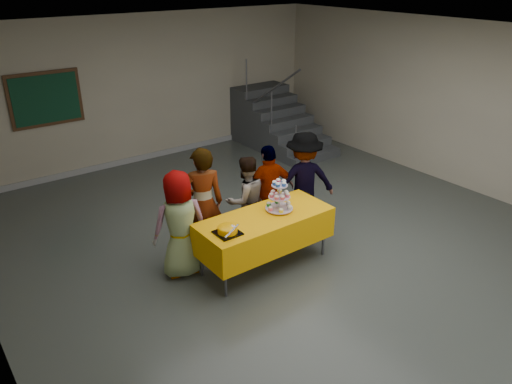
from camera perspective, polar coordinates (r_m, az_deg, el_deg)
room_shell at (r=6.52m, az=6.42°, el=9.19°), size 10.00×10.04×3.02m
bake_table at (r=6.80m, az=1.01°, el=-4.35°), size 1.88×0.78×0.77m
cupcake_stand at (r=6.78m, az=2.68°, el=-0.66°), size 0.38×0.38×0.44m
bear_cake at (r=6.25m, az=-3.27°, el=-4.29°), size 0.32×0.36×0.12m
schoolchild_a at (r=6.62m, az=-8.68°, el=-3.71°), size 0.80×0.60×1.48m
schoolchild_b at (r=6.94m, az=-6.11°, el=-1.36°), size 0.70×0.57×1.65m
schoolchild_c at (r=7.37m, az=-1.17°, el=-0.90°), size 0.70×0.56×1.35m
schoolchild_d at (r=7.53m, az=1.49°, el=0.10°), size 0.89×0.48×1.45m
schoolchild_e at (r=7.79m, az=5.44°, el=1.30°), size 1.16×0.95×1.56m
staircase at (r=11.66m, az=2.14°, el=7.82°), size 1.30×2.40×2.04m
noticeboard at (r=10.06m, az=-22.91°, el=9.76°), size 1.30×0.05×1.00m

